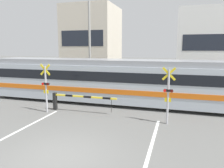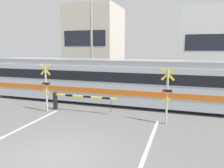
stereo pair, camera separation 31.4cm
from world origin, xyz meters
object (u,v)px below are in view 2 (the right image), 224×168
at_px(commuter_train, 121,80).
at_px(crossing_signal_right, 167,93).
at_px(crossing_barrier_near, 71,99).
at_px(crossing_barrier_far, 156,88).
at_px(pedestrian, 140,78).
at_px(crossing_signal_left, 46,86).

xyz_separation_m(commuter_train, crossing_signal_right, (3.37, -3.42, -0.03)).
height_order(crossing_barrier_near, crossing_barrier_far, same).
bearing_deg(pedestrian, commuter_train, -92.05).
height_order(commuter_train, crossing_signal_left, commuter_train).
bearing_deg(crossing_barrier_far, commuter_train, -127.34).
bearing_deg(crossing_barrier_near, commuter_train, 49.35).
relative_size(crossing_barrier_near, crossing_barrier_far, 1.00).
bearing_deg(crossing_barrier_near, crossing_barrier_far, 50.93).
distance_m(crossing_barrier_near, crossing_barrier_far, 7.11).
bearing_deg(crossing_barrier_far, pedestrian, 120.88).
distance_m(crossing_barrier_far, crossing_signal_right, 6.32).
xyz_separation_m(commuter_train, crossing_barrier_near, (-2.42, -2.82, -0.87)).
xyz_separation_m(commuter_train, pedestrian, (0.21, 5.79, -0.61)).
distance_m(commuter_train, pedestrian, 5.83).
bearing_deg(crossing_barrier_near, crossing_signal_left, -155.25).
relative_size(crossing_barrier_near, crossing_signal_left, 1.41).
bearing_deg(crossing_barrier_far, crossing_signal_left, -133.39).
bearing_deg(crossing_signal_right, commuter_train, 134.51).
bearing_deg(crossing_signal_left, crossing_signal_right, 0.00).
distance_m(crossing_signal_left, pedestrian, 10.04).
distance_m(crossing_barrier_far, pedestrian, 3.62).
xyz_separation_m(crossing_barrier_near, pedestrian, (2.63, 8.61, 0.27)).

